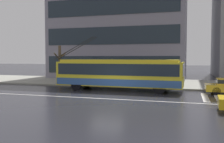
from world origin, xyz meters
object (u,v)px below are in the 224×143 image
at_px(pedestrian_approaching_curb, 97,74).
at_px(pedestrian_walking_past, 162,76).
at_px(street_tree_bare, 60,63).
at_px(trolleybus, 119,73).
at_px(pedestrian_at_shelter, 148,70).
at_px(bus_shelter, 118,67).

distance_m(pedestrian_approaching_curb, pedestrian_walking_past, 7.29).
bearing_deg(pedestrian_approaching_curb, pedestrian_walking_past, -7.54).
height_order(pedestrian_approaching_curb, street_tree_bare, street_tree_bare).
relative_size(trolleybus, street_tree_bare, 2.95).
bearing_deg(pedestrian_at_shelter, bus_shelter, -173.21).
xyz_separation_m(bus_shelter, street_tree_bare, (-6.57, -0.31, 0.33)).
relative_size(bus_shelter, pedestrian_at_shelter, 2.07).
height_order(trolleybus, bus_shelter, trolleybus).
height_order(trolleybus, pedestrian_walking_past, trolleybus).
xyz_separation_m(trolleybus, pedestrian_walking_past, (3.49, 3.45, -0.42)).
height_order(pedestrian_at_shelter, street_tree_bare, street_tree_bare).
distance_m(bus_shelter, pedestrian_at_shelter, 3.10).
xyz_separation_m(bus_shelter, pedestrian_approaching_curb, (-2.71, 0.89, -0.86)).
distance_m(bus_shelter, pedestrian_walking_past, 4.60).
bearing_deg(trolleybus, pedestrian_walking_past, 44.67).
xyz_separation_m(trolleybus, bus_shelter, (-1.02, 3.52, 0.46)).
xyz_separation_m(trolleybus, pedestrian_approaching_curb, (-3.73, 4.41, -0.40)).
distance_m(pedestrian_walking_past, street_tree_bare, 11.15).
relative_size(trolleybus, pedestrian_walking_past, 7.40).
relative_size(pedestrian_walking_past, street_tree_bare, 0.40).
xyz_separation_m(pedestrian_at_shelter, pedestrian_walking_past, (1.45, -0.43, -0.57)).
bearing_deg(pedestrian_at_shelter, pedestrian_approaching_curb, 174.79).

